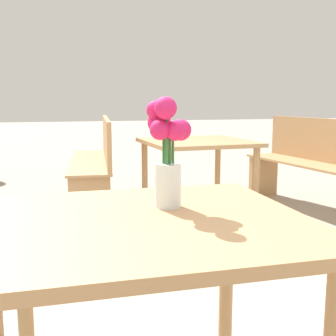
{
  "coord_description": "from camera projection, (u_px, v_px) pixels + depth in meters",
  "views": [
    {
      "loc": [
        -0.24,
        -1.03,
        1.01
      ],
      "look_at": [
        0.08,
        0.09,
        0.82
      ],
      "focal_mm": 45.0,
      "sensor_mm": 36.0,
      "label": 1
    }
  ],
  "objects": [
    {
      "name": "bench_middle",
      "position": [
        313.0,
        162.0,
        3.89
      ],
      "size": [
        0.54,
        1.48,
        0.85
      ],
      "color": "tan",
      "rests_on": "ground_plane"
    },
    {
      "name": "table_back",
      "position": [
        197.0,
        154.0,
        3.29
      ],
      "size": [
        0.83,
        0.82,
        0.71
      ],
      "color": "tan",
      "rests_on": "ground_plane"
    },
    {
      "name": "table_front",
      "position": [
        149.0,
        258.0,
        1.11
      ],
      "size": [
        0.83,
        0.76,
        0.71
      ],
      "color": "tan",
      "rests_on": "ground_plane"
    },
    {
      "name": "flower_vase",
      "position": [
        167.0,
        151.0,
        1.18
      ],
      "size": [
        0.12,
        0.13,
        0.31
      ],
      "color": "silver",
      "rests_on": "table_front"
    },
    {
      "name": "bench_near",
      "position": [
        98.0,
        159.0,
        4.01
      ],
      "size": [
        0.53,
        1.69,
        0.85
      ],
      "color": "tan",
      "rests_on": "ground_plane"
    }
  ]
}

